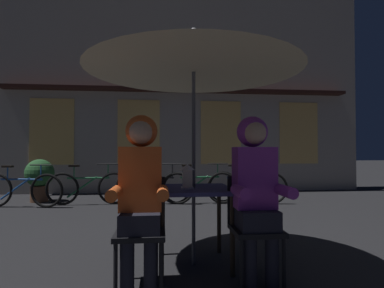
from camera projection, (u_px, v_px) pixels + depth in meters
name	position (u px, v px, depth m)	size (l,w,h in m)	color
ground_plane	(194.00, 264.00, 2.90)	(60.00, 60.00, 0.00)	#232326
cafe_table	(194.00, 198.00, 2.91)	(0.72, 0.72, 0.74)	navy
patio_umbrella	(194.00, 53.00, 2.95)	(2.10, 2.10, 2.31)	#4C4C51
lantern	(187.00, 176.00, 2.83)	(0.11, 0.11, 0.23)	white
chair_left	(141.00, 224.00, 2.49)	(0.40, 0.40, 0.87)	black
chair_right	(253.00, 221.00, 2.59)	(0.40, 0.40, 0.87)	black
person_left_hooded	(141.00, 182.00, 2.45)	(0.45, 0.56, 1.40)	black
person_right_hooded	(255.00, 180.00, 2.54)	(0.45, 0.56, 1.40)	black
shopfront_building	(180.00, 79.00, 8.36)	(10.00, 0.93, 6.20)	#9E9389
bicycle_nearest	(21.00, 190.00, 5.83)	(1.67, 0.33, 0.84)	black
bicycle_second	(88.00, 188.00, 6.12)	(1.68, 0.09, 0.84)	black
bicycle_third	(154.00, 187.00, 6.26)	(1.64, 0.45, 0.84)	black
bicycle_fourth	(200.00, 187.00, 6.31)	(1.68, 0.19, 0.84)	black
bicycle_fifth	(247.00, 187.00, 6.22)	(1.67, 0.29, 0.84)	black
potted_plant	(40.00, 176.00, 6.50)	(0.60, 0.60, 0.92)	brown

